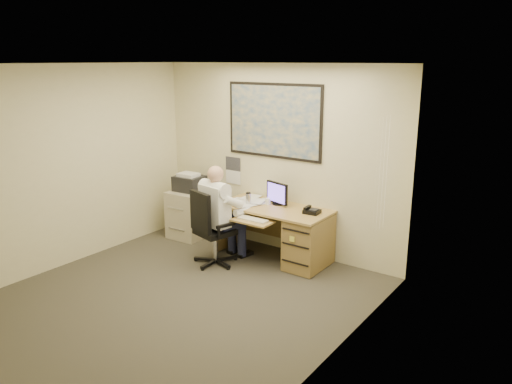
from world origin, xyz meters
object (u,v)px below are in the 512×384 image
Objects in this scene: filing_cabinet at (190,209)px; person at (216,215)px; desk at (294,232)px; office_chair at (214,243)px.

filing_cabinet is 1.23m from person.
filing_cabinet is (-1.91, -0.02, 0.00)m from desk.
filing_cabinet is at bearing 159.49° from person.
desk is at bearing 45.19° from person.
filing_cabinet is at bearing 161.82° from office_chair.
filing_cabinet is 1.26m from office_chair.
desk is at bearing 53.99° from office_chair.
office_chair is at bearing -71.29° from person.
office_chair is at bearing -140.69° from desk.
desk is 1.16× the size of person.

